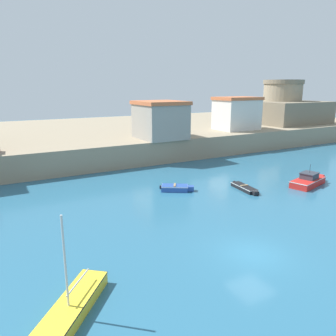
{
  "coord_description": "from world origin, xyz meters",
  "views": [
    {
      "loc": [
        -13.85,
        -13.78,
        10.28
      ],
      "look_at": [
        2.44,
        15.33,
        2.0
      ],
      "focal_mm": 35.0,
      "sensor_mm": 36.0,
      "label": 1
    }
  ],
  "objects_px": {
    "harbor_shed_far_end": "(160,120)",
    "harbor_shed_near_wharf": "(237,113)",
    "dinghy_black_1": "(244,188)",
    "motorboat_red_0": "(309,181)",
    "fortress": "(282,108)",
    "dinghy_blue_3": "(176,188)",
    "sailboat_yellow_4": "(72,307)"
  },
  "relations": [
    {
      "from": "motorboat_red_0",
      "to": "sailboat_yellow_4",
      "type": "bearing_deg",
      "value": -162.73
    },
    {
      "from": "motorboat_red_0",
      "to": "dinghy_blue_3",
      "type": "distance_m",
      "value": 14.44
    },
    {
      "from": "dinghy_black_1",
      "to": "dinghy_blue_3",
      "type": "height_order",
      "value": "dinghy_blue_3"
    },
    {
      "from": "motorboat_red_0",
      "to": "harbor_shed_far_end",
      "type": "relative_size",
      "value": 0.82
    },
    {
      "from": "fortress",
      "to": "harbor_shed_near_wharf",
      "type": "relative_size",
      "value": 2.02
    },
    {
      "from": "motorboat_red_0",
      "to": "dinghy_black_1",
      "type": "relative_size",
      "value": 1.42
    },
    {
      "from": "fortress",
      "to": "harbor_shed_near_wharf",
      "type": "distance_m",
      "value": 16.67
    },
    {
      "from": "dinghy_blue_3",
      "to": "fortress",
      "type": "distance_m",
      "value": 43.4
    },
    {
      "from": "dinghy_blue_3",
      "to": "sailboat_yellow_4",
      "type": "relative_size",
      "value": 0.65
    },
    {
      "from": "motorboat_red_0",
      "to": "harbor_shed_near_wharf",
      "type": "bearing_deg",
      "value": 69.2
    },
    {
      "from": "sailboat_yellow_4",
      "to": "harbor_shed_near_wharf",
      "type": "height_order",
      "value": "harbor_shed_near_wharf"
    },
    {
      "from": "dinghy_blue_3",
      "to": "fortress",
      "type": "bearing_deg",
      "value": 29.05
    },
    {
      "from": "fortress",
      "to": "harbor_shed_near_wharf",
      "type": "height_order",
      "value": "fortress"
    },
    {
      "from": "fortress",
      "to": "harbor_shed_far_end",
      "type": "bearing_deg",
      "value": -167.75
    },
    {
      "from": "sailboat_yellow_4",
      "to": "harbor_shed_near_wharf",
      "type": "relative_size",
      "value": 0.72
    },
    {
      "from": "dinghy_black_1",
      "to": "sailboat_yellow_4",
      "type": "distance_m",
      "value": 22.6
    },
    {
      "from": "harbor_shed_near_wharf",
      "to": "fortress",
      "type": "bearing_deg",
      "value": 16.27
    },
    {
      "from": "fortress",
      "to": "dinghy_blue_3",
      "type": "bearing_deg",
      "value": -150.95
    },
    {
      "from": "dinghy_blue_3",
      "to": "harbor_shed_far_end",
      "type": "relative_size",
      "value": 0.47
    },
    {
      "from": "dinghy_blue_3",
      "to": "fortress",
      "type": "height_order",
      "value": "fortress"
    },
    {
      "from": "dinghy_black_1",
      "to": "fortress",
      "type": "xyz_separation_m",
      "value": [
        31.33,
        24.09,
        5.81
      ]
    },
    {
      "from": "dinghy_blue_3",
      "to": "harbor_shed_far_end",
      "type": "height_order",
      "value": "harbor_shed_far_end"
    },
    {
      "from": "motorboat_red_0",
      "to": "harbor_shed_far_end",
      "type": "distance_m",
      "value": 21.41
    },
    {
      "from": "sailboat_yellow_4",
      "to": "harbor_shed_near_wharf",
      "type": "xyz_separation_m",
      "value": [
        35.33,
        29.94,
        5.54
      ]
    },
    {
      "from": "harbor_shed_far_end",
      "to": "harbor_shed_near_wharf",
      "type": "bearing_deg",
      "value": 8.1
    },
    {
      "from": "motorboat_red_0",
      "to": "fortress",
      "type": "relative_size",
      "value": 0.4
    },
    {
      "from": "dinghy_blue_3",
      "to": "motorboat_red_0",
      "type": "bearing_deg",
      "value": -21.41
    },
    {
      "from": "dinghy_black_1",
      "to": "harbor_shed_far_end",
      "type": "xyz_separation_m",
      "value": [
        -0.67,
        17.14,
        5.54
      ]
    },
    {
      "from": "sailboat_yellow_4",
      "to": "harbor_shed_far_end",
      "type": "relative_size",
      "value": 0.73
    },
    {
      "from": "fortress",
      "to": "harbor_shed_far_end",
      "type": "distance_m",
      "value": 32.75
    },
    {
      "from": "sailboat_yellow_4",
      "to": "fortress",
      "type": "bearing_deg",
      "value": 33.99
    },
    {
      "from": "motorboat_red_0",
      "to": "fortress",
      "type": "bearing_deg",
      "value": 47.28
    }
  ]
}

